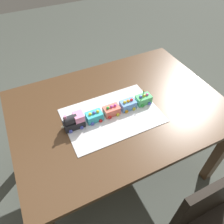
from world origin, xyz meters
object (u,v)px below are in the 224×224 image
(cake_car_hopper_turquoise, at_px, (94,116))
(dining_table, at_px, (118,117))
(birthday_candle, at_px, (144,92))
(cake_car_tanker_mint_green, at_px, (143,99))
(cake_car_flatbed_coral, at_px, (111,110))
(cake_locomotive, at_px, (74,121))
(cake_car_gondola_sky_blue, at_px, (128,105))

(cake_car_hopper_turquoise, bearing_deg, dining_table, 11.95)
(cake_car_hopper_turquoise, bearing_deg, birthday_candle, 0.00)
(cake_car_tanker_mint_green, bearing_deg, dining_table, 165.93)
(dining_table, height_order, cake_car_flatbed_coral, cake_car_flatbed_coral)
(dining_table, relative_size, cake_car_flatbed_coral, 14.00)
(dining_table, xyz_separation_m, cake_car_flatbed_coral, (-0.07, -0.04, 0.14))
(cake_locomotive, distance_m, cake_car_gondola_sky_blue, 0.37)
(birthday_candle, bearing_deg, dining_table, 165.30)
(cake_locomotive, bearing_deg, cake_car_hopper_turquoise, -0.00)
(dining_table, height_order, cake_car_tanker_mint_green, cake_car_tanker_mint_green)
(cake_car_flatbed_coral, distance_m, birthday_candle, 0.24)
(dining_table, xyz_separation_m, cake_locomotive, (-0.32, -0.04, 0.16))
(cake_car_flatbed_coral, xyz_separation_m, cake_car_gondola_sky_blue, (0.12, 0.00, 0.00))
(dining_table, relative_size, cake_car_tanker_mint_green, 14.00)
(dining_table, distance_m, cake_locomotive, 0.36)
(cake_car_hopper_turquoise, distance_m, cake_car_flatbed_coral, 0.12)
(cake_locomotive, bearing_deg, cake_car_gondola_sky_blue, -0.00)
(cake_car_tanker_mint_green, bearing_deg, cake_car_gondola_sky_blue, 180.00)
(cake_car_flatbed_coral, bearing_deg, cake_car_tanker_mint_green, 0.00)
(cake_car_hopper_turquoise, relative_size, cake_car_tanker_mint_green, 1.00)
(cake_locomotive, bearing_deg, dining_table, 7.21)
(dining_table, height_order, cake_car_gondola_sky_blue, cake_car_gondola_sky_blue)
(cake_locomotive, relative_size, birthday_candle, 2.97)
(dining_table, distance_m, cake_car_gondola_sky_blue, 0.15)
(cake_locomotive, distance_m, birthday_candle, 0.48)
(cake_car_hopper_turquoise, bearing_deg, cake_locomotive, 180.00)
(cake_car_hopper_turquoise, xyz_separation_m, cake_car_gondola_sky_blue, (0.24, 0.00, 0.00))
(cake_car_hopper_turquoise, height_order, birthday_candle, birthday_candle)
(cake_car_gondola_sky_blue, relative_size, cake_car_tanker_mint_green, 1.00)
(cake_car_tanker_mint_green, height_order, birthday_candle, birthday_candle)
(dining_table, distance_m, birthday_candle, 0.26)
(dining_table, distance_m, cake_car_hopper_turquoise, 0.24)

